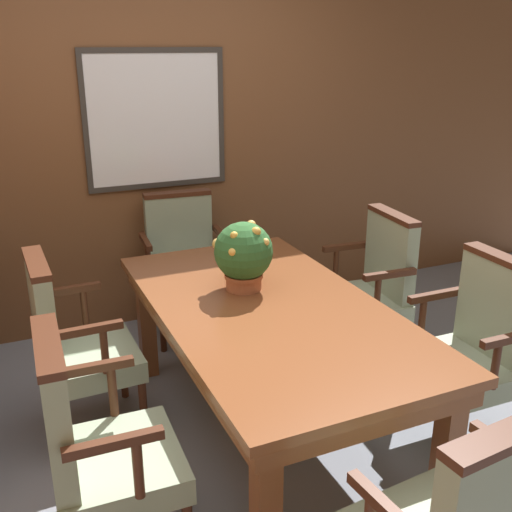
{
  "coord_description": "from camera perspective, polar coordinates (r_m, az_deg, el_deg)",
  "views": [
    {
      "loc": [
        -0.95,
        -2.23,
        1.9
      ],
      "look_at": [
        0.16,
        0.27,
        0.92
      ],
      "focal_mm": 42.0,
      "sensor_mm": 36.0,
      "label": 1
    }
  ],
  "objects": [
    {
      "name": "chair_right_near",
      "position": [
        3.12,
        19.97,
        -8.03
      ],
      "size": [
        0.48,
        0.55,
        0.96
      ],
      "rotation": [
        0.0,
        0.0,
        -1.59
      ],
      "color": "#472314",
      "rests_on": "ground_plane"
    },
    {
      "name": "chair_left_far",
      "position": [
        3.11,
        -17.12,
        -7.81
      ],
      "size": [
        0.48,
        0.55,
        0.96
      ],
      "rotation": [
        0.0,
        0.0,
        1.59
      ],
      "color": "#472314",
      "rests_on": "ground_plane"
    },
    {
      "name": "chair_head_far",
      "position": [
        4.08,
        -6.9,
        -0.35
      ],
      "size": [
        0.57,
        0.51,
        0.96
      ],
      "rotation": [
        0.0,
        0.0,
        -0.08
      ],
      "color": "#472314",
      "rests_on": "ground_plane"
    },
    {
      "name": "wall_back",
      "position": [
        4.15,
        -10.63,
        9.99
      ],
      "size": [
        7.2,
        0.08,
        2.45
      ],
      "color": "brown",
      "rests_on": "ground_plane"
    },
    {
      "name": "dining_table",
      "position": [
        2.89,
        1.22,
        -6.39
      ],
      "size": [
        1.01,
        1.88,
        0.72
      ],
      "color": "brown",
      "rests_on": "ground_plane"
    },
    {
      "name": "ground_plane",
      "position": [
        3.08,
        -0.76,
        -18.47
      ],
      "size": [
        14.0,
        14.0,
        0.0
      ],
      "primitive_type": "plane",
      "color": "gray"
    },
    {
      "name": "potted_plant",
      "position": [
        2.97,
        -1.2,
        0.18
      ],
      "size": [
        0.3,
        0.29,
        0.35
      ],
      "color": "#B2603D",
      "rests_on": "dining_table"
    },
    {
      "name": "chair_left_near",
      "position": [
        2.37,
        -15.11,
        -16.91
      ],
      "size": [
        0.49,
        0.56,
        0.96
      ],
      "rotation": [
        0.0,
        0.0,
        1.54
      ],
      "color": "#472314",
      "rests_on": "ground_plane"
    },
    {
      "name": "chair_right_far",
      "position": [
        3.7,
        10.91,
        -2.76
      ],
      "size": [
        0.51,
        0.57,
        0.96
      ],
      "rotation": [
        0.0,
        0.0,
        -1.65
      ],
      "color": "#472314",
      "rests_on": "ground_plane"
    }
  ]
}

